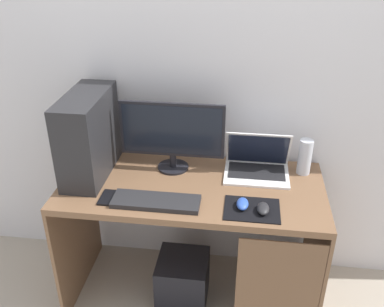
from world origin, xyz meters
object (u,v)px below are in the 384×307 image
pc_tower (89,135)px  laptop (257,165)px  monitor (172,134)px  keyboard (156,201)px  mouse_left (243,204)px  mouse_right (263,209)px  cell_phone (108,198)px  speaker (305,157)px  subwoofer (183,279)px

pc_tower → laptop: pc_tower is taller
monitor → keyboard: size_ratio=1.31×
mouse_left → mouse_right: (0.09, -0.03, 0.00)m
cell_phone → mouse_left: bearing=0.7°
speaker → subwoofer: bearing=-158.6°
laptop → mouse_left: size_ratio=3.53×
cell_phone → pc_tower: bearing=123.5°
pc_tower → speaker: pc_tower is taller
pc_tower → mouse_right: bearing=-15.5°
keyboard → pc_tower: bearing=148.4°
speaker → mouse_right: 0.45m
mouse_right → speaker: bearing=60.9°
speaker → mouse_left: (-0.31, -0.36, -0.08)m
keyboard → subwoofer: bearing=54.4°
monitor → keyboard: 0.39m
pc_tower → monitor: bearing=12.3°
pc_tower → monitor: pc_tower is taller
cell_phone → laptop: bearing=25.4°
cell_phone → speaker: bearing=21.2°
pc_tower → keyboard: 0.51m
speaker → subwoofer: (-0.62, -0.24, -0.71)m
laptop → mouse_left: bearing=-101.2°
mouse_left → subwoofer: bearing=158.5°
laptop → mouse_right: (0.03, -0.36, -0.02)m
monitor → keyboard: bearing=-94.0°
pc_tower → cell_phone: (0.15, -0.23, -0.21)m
monitor → mouse_right: 0.62m
cell_phone → keyboard: bearing=-2.7°
monitor → laptop: size_ratio=1.63×
speaker → mouse_right: speaker is taller
monitor → subwoofer: 0.85m
pc_tower → mouse_left: 0.86m
laptop → cell_phone: 0.80m
speaker → mouse_left: 0.49m
keyboard → subwoofer: size_ratio=1.49×
monitor → subwoofer: bearing=-68.2°
keyboard → speaker: bearing=28.1°
keyboard → cell_phone: 0.24m
monitor → cell_phone: (-0.27, -0.32, -0.20)m
mouse_left → subwoofer: mouse_left is taller
keyboard → mouse_left: mouse_left is taller
laptop → keyboard: size_ratio=0.81×
laptop → speaker: size_ratio=1.74×
mouse_right → pc_tower: bearing=164.5°
cell_phone → monitor: bearing=50.7°
mouse_right → cell_phone: size_ratio=0.74×
mouse_left → subwoofer: size_ratio=0.34×
monitor → speaker: monitor is taller
laptop → keyboard: (-0.47, -0.35, -0.03)m
monitor → mouse_right: monitor is taller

